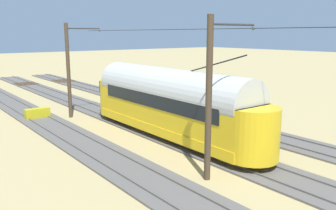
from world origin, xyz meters
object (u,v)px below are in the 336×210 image
catenary_pole_mid_near (210,96)px  track_end_bumper (37,114)px  catenary_pole_foreground (69,69)px  vintage_streetcar (170,102)px

catenary_pole_mid_near → track_end_bumper: size_ratio=3.97×
catenary_pole_mid_near → track_end_bumper: bearing=-82.0°
catenary_pole_foreground → track_end_bumper: catenary_pole_foreground is taller
catenary_pole_foreground → track_end_bumper: bearing=-25.1°
vintage_streetcar → catenary_pole_foreground: 9.47m
catenary_pole_mid_near → track_end_bumper: (2.29, -16.25, -3.34)m
catenary_pole_mid_near → catenary_pole_foreground: bearing=-90.0°
vintage_streetcar → catenary_pole_foreground: bearing=-73.6°
catenary_pole_mid_near → track_end_bumper: 16.75m
track_end_bumper → catenary_pole_mid_near: bearing=98.0°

